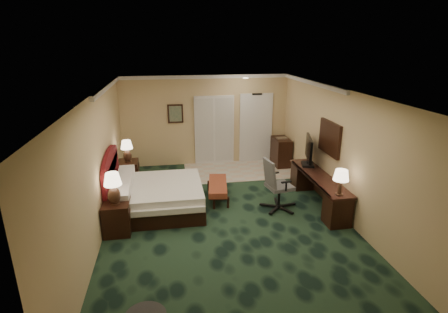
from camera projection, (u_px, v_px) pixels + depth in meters
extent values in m
cube|color=black|center=(227.00, 221.00, 7.43)|extent=(5.00, 7.50, 0.00)
cube|color=silver|center=(227.00, 93.00, 6.58)|extent=(5.00, 7.50, 0.00)
cube|color=#D5BD7F|center=(206.00, 121.00, 10.52)|extent=(5.00, 0.00, 2.70)
cube|color=#D5BD7F|center=(292.00, 281.00, 3.50)|extent=(5.00, 0.00, 2.70)
cube|color=#D5BD7F|center=(98.00, 168.00, 6.62)|extent=(0.00, 7.50, 2.70)
cube|color=#D5BD7F|center=(343.00, 154.00, 7.39)|extent=(0.00, 7.50, 2.70)
cube|color=beige|center=(240.00, 170.00, 10.28)|extent=(3.20, 1.70, 0.01)
cube|color=white|center=(256.00, 129.00, 10.82)|extent=(1.02, 0.06, 2.18)
cube|color=silver|center=(214.00, 130.00, 10.61)|extent=(1.20, 0.06, 2.10)
cube|color=#3E5F4D|center=(175.00, 114.00, 10.26)|extent=(0.45, 0.06, 0.55)
cube|color=white|center=(330.00, 138.00, 7.89)|extent=(0.05, 0.95, 0.75)
cube|color=white|center=(159.00, 197.00, 7.82)|extent=(1.94, 1.80, 0.62)
cube|color=black|center=(117.00, 217.00, 6.90)|extent=(0.52, 0.59, 0.65)
cube|color=black|center=(129.00, 173.00, 9.22)|extent=(0.51, 0.59, 0.64)
cube|color=maroon|center=(218.00, 191.00, 8.40)|extent=(0.59, 1.26, 0.41)
cube|color=black|center=(318.00, 190.00, 8.08)|extent=(0.52, 2.43, 0.70)
cube|color=black|center=(309.00, 151.00, 8.54)|extent=(0.34, 0.91, 0.72)
cube|color=black|center=(281.00, 152.00, 10.64)|extent=(0.44, 0.80, 0.84)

